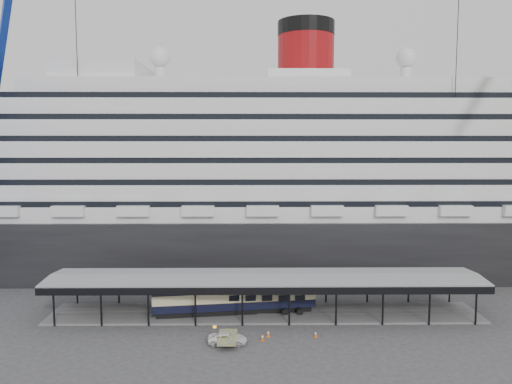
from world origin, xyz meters
TOP-DOWN VIEW (x-y plane):
  - ground at (0.00, 0.00)m, footprint 200.00×200.00m
  - cruise_ship at (0.05, 32.00)m, footprint 130.00×30.00m
  - platform_canopy at (0.00, 5.00)m, footprint 56.00×9.18m
  - port_truck at (-4.47, -4.76)m, footprint 4.38×2.04m
  - pullman_carriage at (-3.99, 5.00)m, footprint 21.32×5.55m
  - traffic_cone_left at (0.17, -2.80)m, footprint 0.51×0.51m
  - traffic_cone_mid at (-0.52, -3.93)m, footprint 0.55×0.55m
  - traffic_cone_right at (5.67, -2.89)m, footprint 0.42×0.42m

SIDE VIEW (x-z plane):
  - ground at x=0.00m, z-range 0.00..0.00m
  - traffic_cone_right at x=5.67m, z-range 0.00..0.75m
  - traffic_cone_mid at x=-0.52m, z-range 0.00..0.82m
  - traffic_cone_left at x=0.17m, z-range 0.00..0.84m
  - port_truck at x=-4.47m, z-range 0.00..1.21m
  - platform_canopy at x=0.00m, z-range -0.29..5.01m
  - pullman_carriage at x=-3.99m, z-range -7.85..12.91m
  - cruise_ship at x=0.05m, z-range -3.60..40.30m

